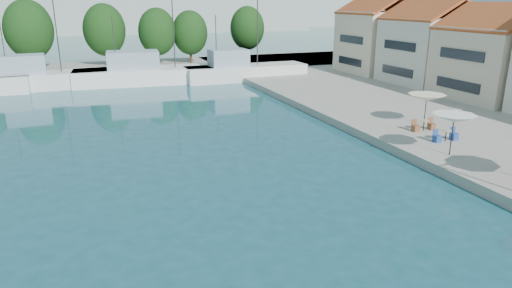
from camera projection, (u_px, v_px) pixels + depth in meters
name	position (u px, v px, depth m)	size (l,w,h in m)	color
quay_right	(501.00, 109.00, 39.84)	(32.00, 92.00, 0.60)	gray
quay_far	(112.00, 70.00, 62.57)	(90.00, 16.00, 0.60)	gray
hill_west	(9.00, 6.00, 135.62)	(180.00, 40.00, 16.00)	#9CAA9F
hill_east	(217.00, 10.00, 177.91)	(140.00, 40.00, 12.00)	#9CAA9F
building_04	(499.00, 50.00, 41.78)	(9.00, 8.80, 9.20)	beige
building_05	(430.00, 40.00, 49.73)	(8.40, 8.80, 9.70)	silver
building_06	(381.00, 33.00, 57.67)	(9.00, 8.80, 10.20)	beige
trawler_02	(44.00, 79.00, 50.44)	(15.45, 4.80, 10.20)	silver
trawler_03	(155.00, 74.00, 54.15)	(19.72, 6.63, 10.20)	white
trawler_04	(243.00, 71.00, 56.07)	(14.98, 3.93, 10.20)	silver
tree_04	(29.00, 30.00, 58.77)	(6.10, 6.10, 9.03)	#3F2B19
tree_05	(104.00, 30.00, 63.27)	(5.74, 5.74, 8.49)	#3F2B19
tree_06	(157.00, 32.00, 64.90)	(5.33, 5.33, 7.89)	#3F2B19
tree_07	(190.00, 33.00, 66.10)	(5.07, 5.07, 7.51)	#3F2B19
tree_08	(247.00, 28.00, 72.14)	(5.42, 5.42, 8.03)	#3F2B19
umbrella_white	(454.00, 119.00, 26.43)	(2.53, 2.53, 2.48)	black
umbrella_cream	(427.00, 98.00, 33.24)	(2.77, 2.77, 2.26)	black
cafe_table_02	(446.00, 137.00, 29.68)	(1.82, 0.70, 0.76)	black
cafe_table_03	(424.00, 127.00, 32.11)	(1.82, 0.70, 0.76)	black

